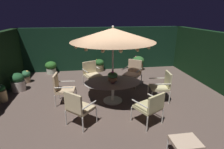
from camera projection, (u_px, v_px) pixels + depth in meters
The scene contains 18 objects.
ground_plane at pixel (114, 98), 6.28m from camera, with size 8.62×7.47×0.02m, color brown.
hedge_backdrop_rear at pixel (103, 49), 9.25m from camera, with size 8.62×0.30×2.19m, color black.
patio_dining_table at pixel (113, 85), 5.90m from camera, with size 1.90×1.32×0.71m.
patio_umbrella at pixel (113, 35), 5.35m from camera, with size 2.64×2.64×2.53m.
centerpiece_planter at pixel (113, 76), 5.69m from camera, with size 0.32×0.32×0.40m.
patio_chair_north at pixel (162, 85), 5.95m from camera, with size 0.69×0.65×1.02m.
patio_chair_northeast at pixel (133, 71), 7.27m from camera, with size 0.89×0.89×1.05m.
patio_chair_east at pixel (91, 72), 7.26m from camera, with size 0.84×0.83×0.98m.
patio_chair_southeast at pixel (62, 87), 5.78m from camera, with size 0.67×0.61×1.02m.
patio_chair_south at pixel (78, 107), 4.58m from camera, with size 0.86×0.85×1.01m.
patio_chair_southwest at pixel (150, 106), 4.64m from camera, with size 0.84×0.84×0.95m.
ottoman_footrest at pixel (185, 143), 3.65m from camera, with size 0.58×0.47×0.38m.
potted_plant_back_left at pixel (138, 63), 9.25m from camera, with size 0.61×0.61×0.74m.
potted_plant_right_near at pixel (1, 93), 5.96m from camera, with size 0.33×0.33×0.60m.
potted_plant_right_far at pixel (18, 82), 6.79m from camera, with size 0.51×0.51×0.71m.
potted_plant_left_far at pixel (25, 76), 7.61m from camera, with size 0.42×0.42×0.54m.
potted_plant_left_near at pixel (51, 67), 8.75m from camera, with size 0.55×0.55×0.61m.
potted_plant_back_center at pixel (99, 65), 9.13m from camera, with size 0.47×0.47×0.62m.
Camera 1 is at (-0.93, -5.56, 2.89)m, focal length 28.21 mm.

